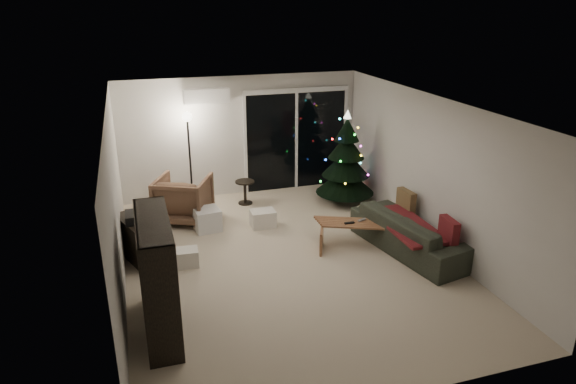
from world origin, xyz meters
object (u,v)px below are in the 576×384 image
at_px(media_cabinet, 139,240).
at_px(armchair, 184,199).
at_px(bookshelf, 142,279).
at_px(coffee_table, 357,234).
at_px(christmas_tree, 346,157).
at_px(sofa, 411,232).

height_order(media_cabinet, armchair, armchair).
distance_m(bookshelf, armchair, 3.51).
height_order(media_cabinet, coffee_table, media_cabinet).
bearing_deg(media_cabinet, armchair, 36.58).
bearing_deg(media_cabinet, coffee_table, -30.44).
xyz_separation_m(coffee_table, christmas_tree, (0.59, 1.91, 0.74)).
bearing_deg(armchair, coffee_table, 169.01).
relative_size(bookshelf, christmas_tree, 0.79).
relative_size(coffee_table, christmas_tree, 0.70).
relative_size(bookshelf, coffee_table, 1.13).
relative_size(bookshelf, armchair, 1.58).
bearing_deg(coffee_table, sofa, -5.11).
distance_m(armchair, sofa, 4.18).
height_order(bookshelf, coffee_table, bookshelf).
height_order(sofa, coffee_table, sofa).
distance_m(media_cabinet, sofa, 4.42).
xyz_separation_m(bookshelf, media_cabinet, (0.00, 2.03, -0.43)).
xyz_separation_m(bookshelf, armchair, (0.87, 3.38, -0.32)).
bearing_deg(christmas_tree, armchair, 179.29).
bearing_deg(bookshelf, coffee_table, 29.41).
relative_size(media_cabinet, christmas_tree, 0.55).
bearing_deg(armchair, christmas_tree, -155.45).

